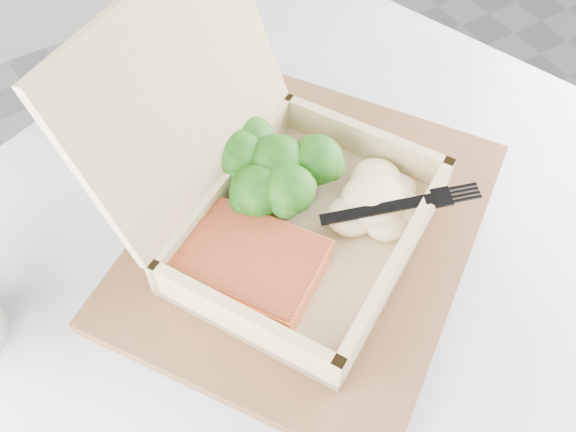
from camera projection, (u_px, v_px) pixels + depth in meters
cafe_table at (330, 364)px, 0.74m from camera, size 0.98×0.98×0.72m
serving_tray at (310, 231)px, 0.61m from camera, size 0.46×0.44×0.02m
takeout_container at (268, 186)px, 0.57m from camera, size 0.33×0.33×0.21m
salmon_fillet at (251, 263)px, 0.56m from camera, size 0.14×0.15×0.02m
broccoli_pile at (276, 168)px, 0.61m from camera, size 0.13×0.13×0.05m
mashed_potatoes at (374, 200)px, 0.59m from camera, size 0.10×0.09×0.03m
plastic_fork at (356, 212)px, 0.57m from camera, size 0.14×0.07×0.02m
receipt at (165, 151)px, 0.68m from camera, size 0.08×0.14×0.00m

